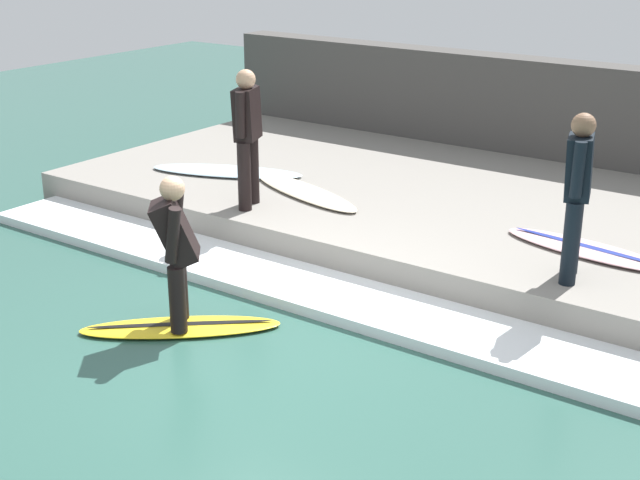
% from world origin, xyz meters
% --- Properties ---
extents(ground_plane, '(28.00, 28.00, 0.00)m').
position_xyz_m(ground_plane, '(0.00, 0.00, 0.00)').
color(ground_plane, '#2D564C').
extents(concrete_ledge, '(4.40, 9.84, 0.37)m').
position_xyz_m(concrete_ledge, '(3.74, 0.00, 0.19)').
color(concrete_ledge, gray).
rests_on(concrete_ledge, ground_plane).
extents(back_wall, '(0.50, 10.33, 1.68)m').
position_xyz_m(back_wall, '(6.19, 0.00, 0.84)').
color(back_wall, '#474442').
rests_on(back_wall, ground_plane).
extents(wave_foam_crest, '(0.90, 9.35, 0.11)m').
position_xyz_m(wave_foam_crest, '(1.09, 0.00, 0.05)').
color(wave_foam_crest, white).
rests_on(wave_foam_crest, ground_plane).
extents(surfboard_riding, '(1.51, 1.65, 0.07)m').
position_xyz_m(surfboard_riding, '(-0.23, 0.76, 0.03)').
color(surfboard_riding, yellow).
rests_on(surfboard_riding, ground_plane).
extents(surfer_riding, '(0.55, 0.55, 1.38)m').
position_xyz_m(surfer_riding, '(-0.23, 0.76, 0.82)').
color(surfer_riding, black).
rests_on(surfer_riding, surfboard_riding).
extents(surfer_waiting_near, '(0.50, 0.33, 1.54)m').
position_xyz_m(surfer_waiting_near, '(2.09, -1.93, 1.24)').
color(surfer_waiting_near, black).
rests_on(surfer_waiting_near, concrete_ledge).
extents(surfboard_waiting_near, '(0.73, 1.83, 0.07)m').
position_xyz_m(surfboard_waiting_near, '(2.85, -1.84, 0.40)').
color(surfboard_waiting_near, beige).
rests_on(surfboard_waiting_near, concrete_ledge).
extents(surfer_waiting_far, '(0.50, 0.36, 1.56)m').
position_xyz_m(surfer_waiting_far, '(2.04, 1.83, 1.25)').
color(surfer_waiting_far, black).
rests_on(surfer_waiting_far, concrete_ledge).
extents(surfboard_waiting_far, '(1.06, 1.99, 0.06)m').
position_xyz_m(surfboard_waiting_far, '(2.79, 1.59, 0.40)').
color(surfboard_waiting_far, beige).
rests_on(surfboard_waiting_far, concrete_ledge).
extents(surfboard_spare, '(1.29, 2.07, 0.06)m').
position_xyz_m(surfboard_spare, '(2.92, 2.95, 0.40)').
color(surfboard_spare, silver).
rests_on(surfboard_spare, concrete_ledge).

